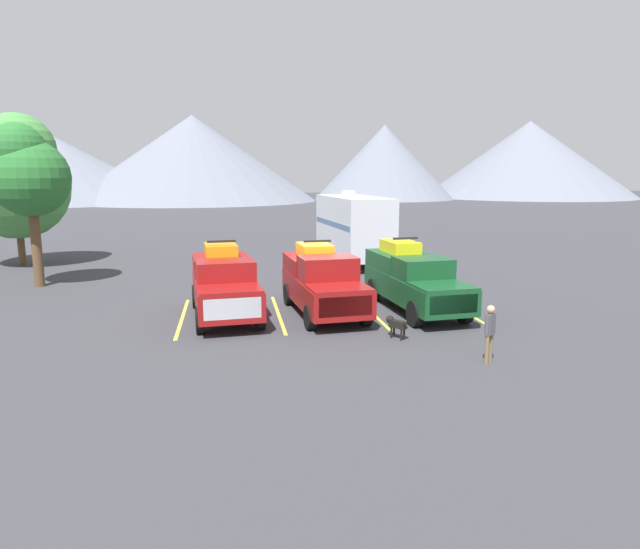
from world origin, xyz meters
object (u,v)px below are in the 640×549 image
Objects in this scene: pickup_truck_c at (413,278)px; camper_trailer_a at (353,226)px; pickup_truck_a at (224,283)px; dog at (395,324)px; pickup_truck_b at (323,281)px; person_a at (490,330)px.

camper_trailer_a is (0.11, 10.58, 0.94)m from pickup_truck_c.
pickup_truck_a is 6.28m from dog.
camper_trailer_a reaches higher than dog.
camper_trailer_a is at bearing 82.65° from dog.
pickup_truck_a is 1.00× the size of pickup_truck_b.
pickup_truck_c is (6.83, -0.10, -0.01)m from pickup_truck_a.
pickup_truck_c is at bearing -0.84° from pickup_truck_a.
pickup_truck_c is at bearing -90.62° from camper_trailer_a.
pickup_truck_c is 3.74× the size of person_a.
pickup_truck_a is 3.46m from pickup_truck_b.
pickup_truck_a is 9.26m from person_a.
person_a is (0.07, -6.08, -0.25)m from pickup_truck_c.
pickup_truck_b is 3.37m from pickup_truck_c.
pickup_truck_b is at bearing 119.61° from person_a.
person_a is at bearing -41.85° from pickup_truck_a.
pickup_truck_c is (3.37, 0.03, 0.00)m from pickup_truck_b.
pickup_truck_c reaches higher than pickup_truck_b.
person_a reaches higher than dog.
pickup_truck_b is 0.91× the size of pickup_truck_c.
person_a is at bearing -90.17° from camper_trailer_a.
camper_trailer_a reaches higher than pickup_truck_a.
pickup_truck_c is 3.91m from dog.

